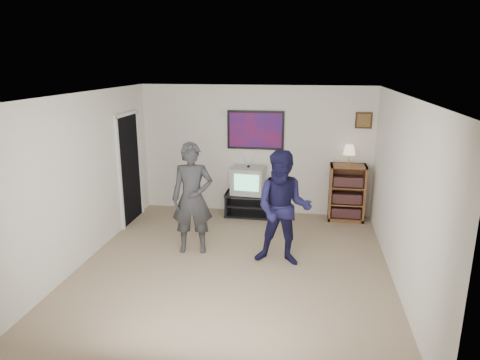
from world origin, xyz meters
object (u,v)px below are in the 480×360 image
(media_stand, at_px, (249,204))
(person_tall, at_px, (192,198))
(person_short, at_px, (283,208))
(bookshelf, at_px, (347,193))
(crt_television, at_px, (248,180))

(media_stand, height_order, person_tall, person_tall)
(person_short, bearing_deg, bookshelf, 65.88)
(media_stand, xyz_separation_m, person_short, (0.77, -1.97, 0.63))
(bookshelf, height_order, person_tall, person_tall)
(person_tall, bearing_deg, person_short, -18.30)
(crt_television, distance_m, person_short, 2.13)
(crt_television, xyz_separation_m, person_short, (0.79, -1.97, 0.15))
(crt_television, height_order, person_short, person_short)
(crt_television, distance_m, person_tall, 1.88)
(person_short, bearing_deg, crt_television, 115.89)
(media_stand, distance_m, bookshelf, 1.88)
(media_stand, bearing_deg, person_tall, -110.57)
(media_stand, xyz_separation_m, crt_television, (-0.02, 0.00, 0.49))
(person_short, bearing_deg, media_stand, 115.41)
(crt_television, xyz_separation_m, person_tall, (-0.63, -1.76, 0.16))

